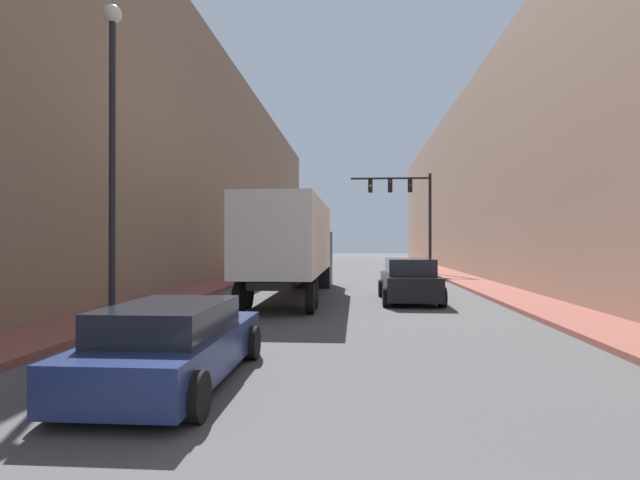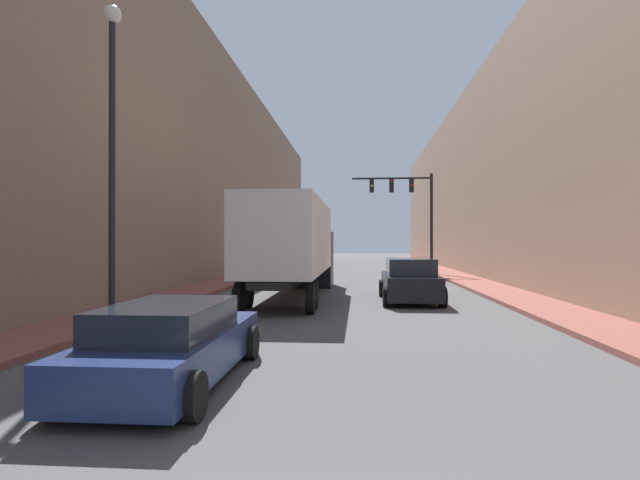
{
  "view_description": "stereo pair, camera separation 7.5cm",
  "coord_description": "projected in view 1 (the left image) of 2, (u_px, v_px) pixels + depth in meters",
  "views": [
    {
      "loc": [
        0.51,
        -1.64,
        2.25
      ],
      "look_at": [
        -0.62,
        13.7,
        2.32
      ],
      "focal_mm": 28.0,
      "sensor_mm": 36.0,
      "label": 1
    },
    {
      "loc": [
        0.59,
        -1.63,
        2.25
      ],
      "look_at": [
        -0.62,
        13.7,
        2.32
      ],
      "focal_mm": 28.0,
      "sensor_mm": 36.0,
      "label": 2
    }
  ],
  "objects": [
    {
      "name": "building_left",
      "position": [
        182.0,
        166.0,
        32.41
      ],
      "size": [
        6.0,
        80.0,
        14.41
      ],
      "color": "#846B56",
      "rests_on": "ground"
    },
    {
      "name": "building_right",
      "position": [
        524.0,
        176.0,
        30.81
      ],
      "size": [
        6.0,
        80.0,
        12.75
      ],
      "color": "#997A66",
      "rests_on": "ground"
    },
    {
      "name": "street_lamp",
      "position": [
        112.0,
        128.0,
        12.22
      ],
      "size": [
        0.44,
        0.44,
        8.08
      ],
      "color": "black",
      "rests_on": "ground"
    },
    {
      "name": "traffic_signal_gantry",
      "position": [
        410.0,
        204.0,
        33.87
      ],
      "size": [
        5.48,
        0.35,
        6.91
      ],
      "color": "black",
      "rests_on": "ground"
    },
    {
      "name": "sidewalk_left",
      "position": [
        244.0,
        276.0,
        32.07
      ],
      "size": [
        2.2,
        80.0,
        0.15
      ],
      "color": "brown",
      "rests_on": "ground"
    },
    {
      "name": "semi_truck",
      "position": [
        294.0,
        245.0,
        20.55
      ],
      "size": [
        2.57,
        12.23,
        3.81
      ],
      "color": "silver",
      "rests_on": "ground"
    },
    {
      "name": "sedan_car",
      "position": [
        174.0,
        344.0,
        7.94
      ],
      "size": [
        2.03,
        4.64,
        1.29
      ],
      "color": "navy",
      "rests_on": "ground"
    },
    {
      "name": "suv_car",
      "position": [
        409.0,
        281.0,
        18.88
      ],
      "size": [
        2.16,
        4.62,
        1.64
      ],
      "color": "black",
      "rests_on": "ground"
    },
    {
      "name": "sidewalk_right",
      "position": [
        457.0,
        277.0,
        31.08
      ],
      "size": [
        2.2,
        80.0,
        0.15
      ],
      "color": "brown",
      "rests_on": "ground"
    }
  ]
}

